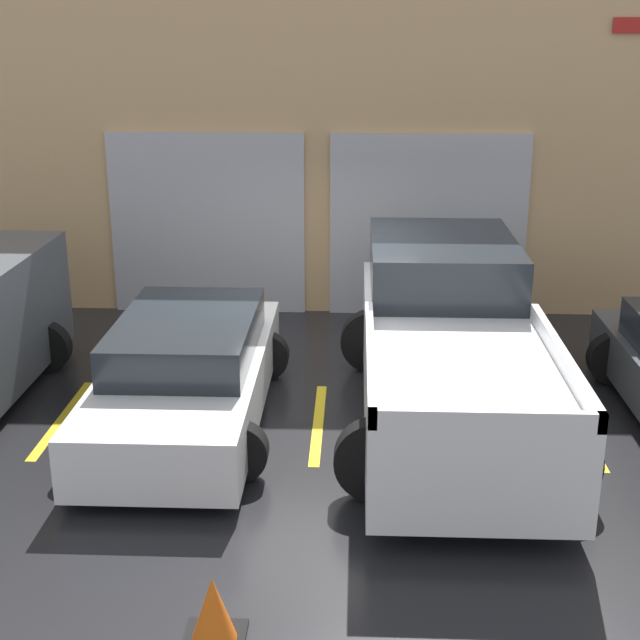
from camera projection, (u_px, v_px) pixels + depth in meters
ground_plane at (322, 381)px, 11.58m from camera, size 28.00×28.00×0.00m
shophouse_building at (331, 125)px, 13.78m from camera, size 16.48×0.68×5.95m
pickup_truck at (449, 345)px, 10.31m from camera, size 2.57×5.51×1.87m
sedan_white at (188, 373)px, 10.27m from camera, size 2.13×4.43×1.25m
parking_stripe_left at (63, 418)px, 10.49m from camera, size 0.12×2.20×0.01m
parking_stripe_centre at (318, 423)px, 10.37m from camera, size 0.12×2.20×0.01m
parking_stripe_right at (580, 427)px, 10.25m from camera, size 0.12×2.20×0.01m
traffic_cone at (213, 612)px, 6.63m from camera, size 0.47×0.47×0.55m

